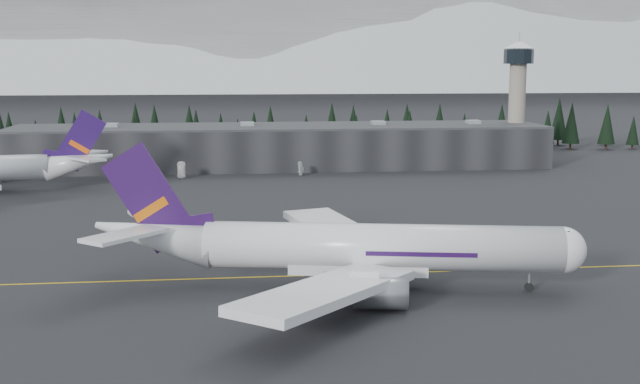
{
  "coord_description": "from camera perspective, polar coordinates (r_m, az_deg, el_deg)",
  "views": [
    {
      "loc": [
        -15.77,
        -117.02,
        31.24
      ],
      "look_at": [
        0.0,
        20.0,
        9.0
      ],
      "focal_mm": 45.0,
      "sensor_mm": 36.0,
      "label": 1
    }
  ],
  "objects": [
    {
      "name": "treeline",
      "position": [
        280.47,
        -3.33,
        4.29
      ],
      "size": [
        360.0,
        20.0,
        15.0
      ],
      "primitive_type": "cube",
      "color": "black",
      "rests_on": "ground"
    },
    {
      "name": "mountain_ridge",
      "position": [
        1117.56,
        -5.81,
        7.51
      ],
      "size": [
        4400.0,
        900.0,
        420.0
      ],
      "primitive_type": null,
      "color": "white",
      "rests_on": "ground"
    },
    {
      "name": "jet_main",
      "position": [
        112.45,
        1.28,
        -3.94
      ],
      "size": [
        68.67,
        62.82,
        20.38
      ],
      "rotation": [
        0.0,
        0.0,
        -0.19
      ],
      "color": "silver",
      "rests_on": "ground"
    },
    {
      "name": "gse_vehicle_a",
      "position": [
        222.71,
        -9.8,
        1.13
      ],
      "size": [
        2.98,
        5.02,
        1.31
      ],
      "primitive_type": "imported",
      "rotation": [
        0.0,
        0.0,
        -0.18
      ],
      "color": "silver",
      "rests_on": "ground"
    },
    {
      "name": "gse_vehicle_b",
      "position": [
        225.07,
        -1.36,
        1.36
      ],
      "size": [
        4.36,
        2.97,
        1.38
      ],
      "primitive_type": "imported",
      "rotation": [
        0.0,
        0.0,
        -1.2
      ],
      "color": "silver",
      "rests_on": "ground"
    },
    {
      "name": "taxiline",
      "position": [
        120.22,
        1.21,
        -5.9
      ],
      "size": [
        400.0,
        0.4,
        0.02
      ],
      "primitive_type": "cube",
      "color": "gold",
      "rests_on": "ground"
    },
    {
      "name": "ground",
      "position": [
        122.14,
        1.08,
        -5.66
      ],
      "size": [
        1400.0,
        1400.0,
        0.0
      ],
      "primitive_type": "plane",
      "color": "black",
      "rests_on": "ground"
    },
    {
      "name": "control_tower",
      "position": [
        261.41,
        13.87,
        7.18
      ],
      "size": [
        10.0,
        10.0,
        37.7
      ],
      "color": "gray",
      "rests_on": "ground"
    },
    {
      "name": "terminal",
      "position": [
        243.81,
        -2.83,
        3.28
      ],
      "size": [
        160.0,
        30.0,
        12.6
      ],
      "color": "black",
      "rests_on": "ground"
    }
  ]
}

